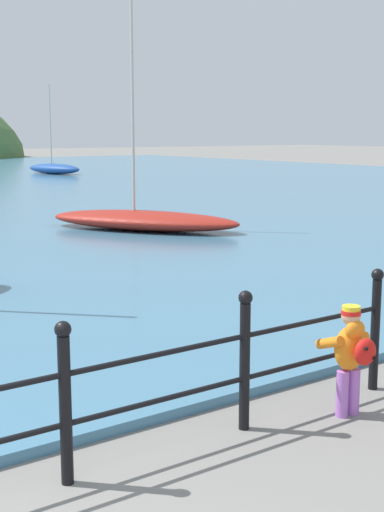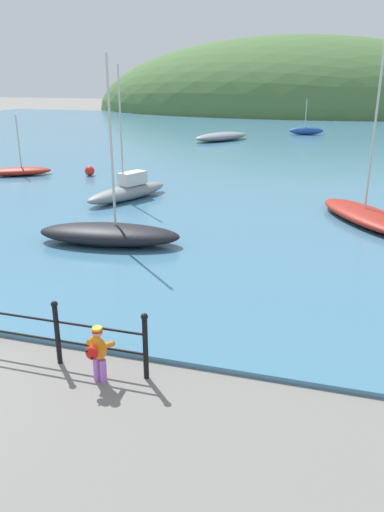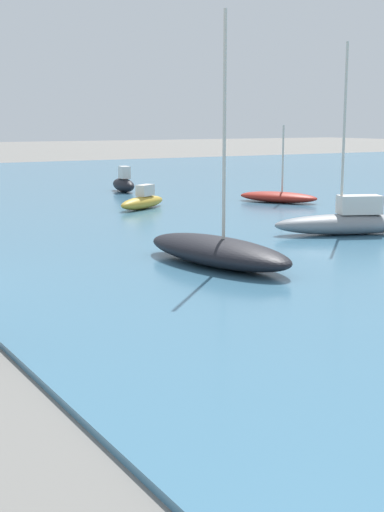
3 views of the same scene
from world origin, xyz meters
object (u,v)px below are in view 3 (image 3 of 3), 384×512
(boat_white_sailboat, at_px, (349,221))
(mooring_buoy, at_px, (360,203))
(boat_far_left, at_px, (143,201))
(boat_mid_harbor, at_px, (217,250))
(boat_far_right, at_px, (124,183))
(boat_red_dinghy, at_px, (278,197))

(boat_white_sailboat, bearing_deg, mooring_buoy, 133.18)
(boat_far_left, height_order, boat_mid_harbor, boat_mid_harbor)
(boat_far_right, height_order, boat_red_dinghy, boat_red_dinghy)
(boat_far_right, xyz_separation_m, mooring_buoy, (10.30, 4.23, -0.12))
(boat_red_dinghy, distance_m, mooring_buoy, 3.57)
(boat_far_right, xyz_separation_m, boat_far_left, (6.03, -2.10, -0.09))
(boat_far_right, relative_size, boat_far_left, 0.91)
(boat_white_sailboat, relative_size, boat_far_left, 1.99)
(boat_red_dinghy, height_order, boat_far_left, boat_red_dinghy)
(boat_white_sailboat, xyz_separation_m, boat_mid_harbor, (1.73, -5.42, -0.05))
(boat_white_sailboat, height_order, boat_mid_harbor, boat_mid_harbor)
(boat_white_sailboat, distance_m, mooring_buoy, 5.64)
(boat_far_left, distance_m, boat_mid_harbor, 10.36)
(boat_far_right, relative_size, boat_red_dinghy, 0.71)
(boat_far_right, xyz_separation_m, boat_mid_harbor, (15.89, -5.30, -0.05))
(mooring_buoy, bearing_deg, boat_far_right, -157.67)
(boat_far_left, bearing_deg, boat_mid_harbor, -17.97)
(boat_white_sailboat, distance_m, boat_red_dinghy, 7.98)
(boat_red_dinghy, relative_size, boat_far_left, 1.28)
(boat_red_dinghy, bearing_deg, boat_mid_harbor, -43.56)
(boat_red_dinghy, xyz_separation_m, mooring_buoy, (3.45, 0.93, 0.03))
(boat_far_right, distance_m, boat_red_dinghy, 7.60)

